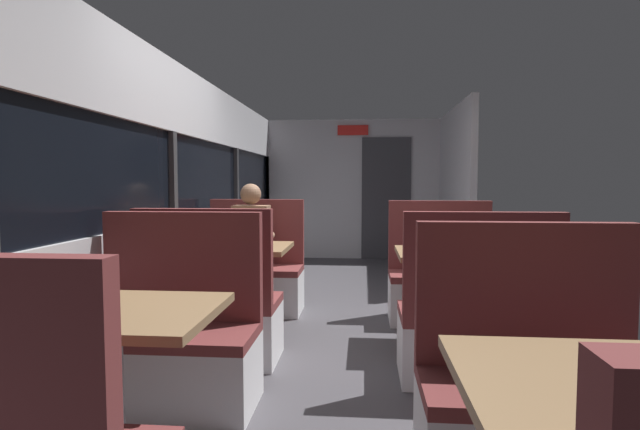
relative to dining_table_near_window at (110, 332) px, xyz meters
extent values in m
cube|color=#423F44|center=(0.89, 2.09, -0.65)|extent=(3.30, 9.20, 0.02)
cube|color=#B2B2B7|center=(-0.56, 2.09, -0.16)|extent=(0.08, 8.40, 0.95)
cube|color=#B2B2B7|center=(-0.56, 2.09, 1.36)|extent=(0.08, 8.40, 0.60)
cube|color=black|center=(-0.57, 2.09, 0.69)|extent=(0.03, 8.40, 0.75)
cube|color=#2D2D30|center=(-0.54, 2.09, 0.69)|extent=(0.06, 0.08, 0.75)
cube|color=#2D2D30|center=(-0.54, 4.19, 0.69)|extent=(0.06, 0.08, 0.75)
cube|color=#2D2D30|center=(-0.54, 6.29, 0.69)|extent=(0.06, 0.08, 0.75)
cube|color=#B2B2B7|center=(0.89, 6.29, 0.51)|extent=(2.90, 0.08, 2.30)
cube|color=#333338|center=(1.44, 6.24, 0.36)|extent=(0.80, 0.04, 2.00)
cube|color=red|center=(0.89, 6.23, 1.48)|extent=(0.50, 0.03, 0.16)
cube|color=#B2B2B7|center=(2.34, 5.09, 0.51)|extent=(0.08, 2.40, 2.30)
cylinder|color=#9E9EA3|center=(0.00, 0.00, -0.29)|extent=(0.10, 0.10, 0.70)
cube|color=olive|center=(0.00, 0.00, 0.08)|extent=(0.90, 0.70, 0.04)
cube|color=silver|center=(0.00, 0.66, -0.44)|extent=(0.95, 0.50, 0.39)
cube|color=brown|center=(0.00, 0.66, -0.22)|extent=(0.95, 0.50, 0.06)
cube|color=brown|center=(0.00, 0.87, 0.14)|extent=(0.95, 0.08, 0.65)
cylinder|color=#9E9EA3|center=(0.00, 2.09, -0.29)|extent=(0.10, 0.10, 0.70)
cube|color=olive|center=(0.00, 2.09, 0.08)|extent=(0.90, 0.70, 0.04)
cube|color=silver|center=(0.00, 1.43, -0.44)|extent=(0.95, 0.50, 0.39)
cube|color=brown|center=(0.00, 1.43, -0.22)|extent=(0.95, 0.50, 0.06)
cube|color=brown|center=(0.00, 1.22, 0.14)|extent=(0.95, 0.08, 0.65)
cube|color=silver|center=(0.00, 2.75, -0.44)|extent=(0.95, 0.50, 0.39)
cube|color=brown|center=(0.00, 2.75, -0.22)|extent=(0.95, 0.50, 0.06)
cube|color=brown|center=(0.00, 2.96, 0.14)|extent=(0.95, 0.08, 0.65)
cube|color=olive|center=(1.79, -0.60, 0.08)|extent=(0.90, 0.70, 0.04)
cube|color=brown|center=(1.79, 0.06, -0.22)|extent=(0.95, 0.50, 0.06)
cube|color=brown|center=(1.79, 0.27, 0.14)|extent=(0.95, 0.08, 0.65)
cylinder|color=#9E9EA3|center=(1.79, 1.89, -0.29)|extent=(0.10, 0.10, 0.70)
cube|color=olive|center=(1.79, 1.89, 0.08)|extent=(0.90, 0.70, 0.04)
cube|color=silver|center=(1.79, 1.23, -0.44)|extent=(0.95, 0.50, 0.39)
cube|color=brown|center=(1.79, 1.23, -0.22)|extent=(0.95, 0.50, 0.06)
cube|color=brown|center=(1.79, 1.02, 0.14)|extent=(0.95, 0.08, 0.65)
cube|color=silver|center=(1.79, 2.55, -0.44)|extent=(0.95, 0.50, 0.39)
cube|color=brown|center=(1.79, 2.55, -0.22)|extent=(0.95, 0.50, 0.06)
cube|color=brown|center=(1.79, 2.76, 0.14)|extent=(0.95, 0.08, 0.65)
cube|color=#26262D|center=(0.00, 2.75, -0.41)|extent=(0.30, 0.36, 0.45)
cube|color=#8C664C|center=(0.00, 2.70, 0.11)|extent=(0.34, 0.22, 0.60)
sphere|color=#8C664C|center=(0.00, 2.68, 0.52)|extent=(0.20, 0.20, 0.20)
cylinder|color=#8C664C|center=(-0.20, 2.52, 0.13)|extent=(0.07, 0.28, 0.07)
cylinder|color=#8C664C|center=(0.20, 2.52, 0.13)|extent=(0.07, 0.28, 0.07)
cylinder|color=#26598C|center=(1.95, 2.06, 0.15)|extent=(0.07, 0.07, 0.09)
cylinder|color=#26598C|center=(0.07, 1.97, 0.15)|extent=(0.07, 0.07, 0.09)
camera|label=1|loc=(1.07, -2.00, 0.64)|focal=27.94mm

